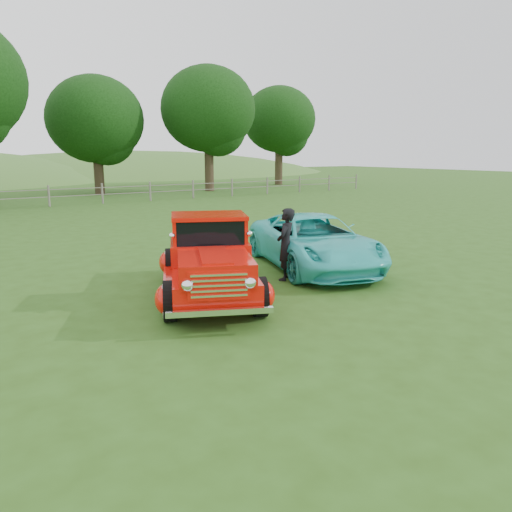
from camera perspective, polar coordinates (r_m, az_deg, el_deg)
ground at (r=10.24m, az=4.40°, el=-5.50°), size 140.00×140.00×0.00m
fence_line at (r=30.34m, az=-22.59°, el=6.35°), size 48.00×0.12×1.20m
tree_near_east at (r=38.33m, az=-17.88°, el=14.62°), size 6.80×6.80×8.33m
tree_mid_east at (r=39.67m, az=-5.50°, el=16.35°), size 7.20×7.20×9.44m
tree_far_east at (r=47.05m, az=2.66°, el=15.30°), size 6.60×6.60×8.86m
red_pickup at (r=10.63m, az=-5.37°, el=-0.42°), size 3.69×5.26×1.78m
teal_sedan at (r=13.28m, az=6.62°, el=1.63°), size 3.80×5.56×1.41m
man at (r=11.95m, az=3.42°, el=1.33°), size 0.76×0.71×1.74m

